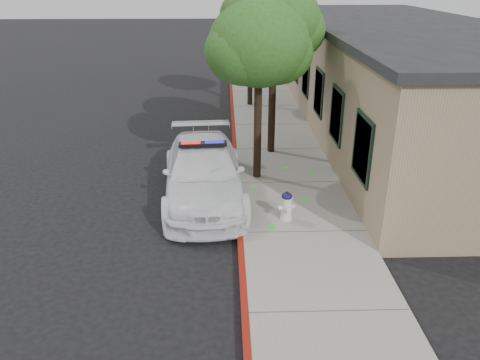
% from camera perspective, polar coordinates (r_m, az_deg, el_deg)
% --- Properties ---
extents(ground, '(120.00, 120.00, 0.00)m').
position_cam_1_polar(ground, '(11.83, -0.30, -6.92)').
color(ground, black).
rests_on(ground, ground).
extents(sidewalk, '(3.20, 60.00, 0.15)m').
position_cam_1_polar(sidewalk, '(14.58, 5.69, -0.53)').
color(sidewalk, gray).
rests_on(sidewalk, ground).
extents(red_curb, '(0.14, 60.00, 0.16)m').
position_cam_1_polar(red_curb, '(14.46, -0.37, -0.59)').
color(red_curb, maroon).
rests_on(red_curb, ground).
extents(clapboard_building, '(7.30, 20.89, 4.24)m').
position_cam_1_polar(clapboard_building, '(20.77, 18.19, 11.71)').
color(clapboard_building, '#998C64').
rests_on(clapboard_building, ground).
extents(police_car, '(2.59, 5.61, 1.71)m').
position_cam_1_polar(police_car, '(13.53, -4.37, 0.89)').
color(police_car, white).
rests_on(police_car, ground).
extents(fire_hydrant, '(0.45, 0.39, 0.78)m').
position_cam_1_polar(fire_hydrant, '(12.23, 5.58, -3.08)').
color(fire_hydrant, white).
rests_on(fire_hydrant, sidewalk).
extents(street_tree_near, '(3.10, 2.86, 5.23)m').
position_cam_1_polar(street_tree_near, '(13.86, 2.30, 15.49)').
color(street_tree_near, black).
rests_on(street_tree_near, sidewalk).
extents(street_tree_mid, '(3.27, 2.99, 5.71)m').
position_cam_1_polar(street_tree_mid, '(16.13, 4.19, 18.04)').
color(street_tree_mid, black).
rests_on(street_tree_mid, sidewalk).
extents(street_tree_far, '(2.84, 2.86, 5.26)m').
position_cam_1_polar(street_tree_far, '(22.60, 1.38, 18.80)').
color(street_tree_far, black).
rests_on(street_tree_far, sidewalk).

